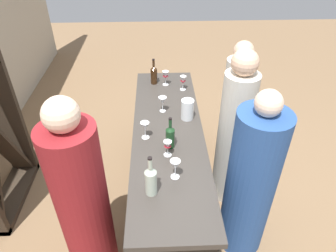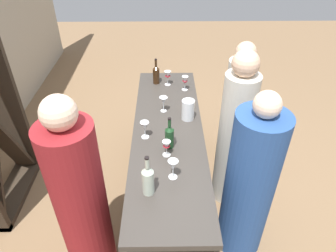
{
  "view_description": "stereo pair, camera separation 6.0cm",
  "coord_description": "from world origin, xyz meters",
  "px_view_note": "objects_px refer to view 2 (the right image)",
  "views": [
    {
      "loc": [
        -2.18,
        0.09,
        2.55
      ],
      "look_at": [
        0.0,
        0.0,
        0.96
      ],
      "focal_mm": 32.89,
      "sensor_mm": 36.0,
      "label": 1
    },
    {
      "loc": [
        -2.18,
        0.03,
        2.55
      ],
      "look_at": [
        0.0,
        0.0,
        0.96
      ],
      "focal_mm": 32.89,
      "sensor_mm": 36.0,
      "label": 2
    }
  ],
  "objects_px": {
    "wine_glass_far_center": "(163,101)",
    "person_left_guest": "(234,137)",
    "water_pitcher": "(188,110)",
    "person_server_behind": "(81,201)",
    "wine_glass_near_right": "(168,76)",
    "wine_bottle_leftmost_clear_pale": "(148,180)",
    "wine_glass_near_left": "(185,81)",
    "person_right_guest": "(249,186)",
    "wine_glass_near_center": "(173,166)",
    "wine_glass_far_left": "(167,146)",
    "wine_bottle_second_left_olive_green": "(169,136)",
    "wine_bottle_center_amber_brown": "(156,74)",
    "person_center_guest": "(237,112)",
    "wine_glass_far_right": "(145,126)"
  },
  "relations": [
    {
      "from": "person_right_guest",
      "to": "wine_glass_near_left",
      "type": "bearing_deg",
      "value": -66.89
    },
    {
      "from": "wine_bottle_second_left_olive_green",
      "to": "person_center_guest",
      "type": "bearing_deg",
      "value": -42.01
    },
    {
      "from": "wine_glass_near_left",
      "to": "water_pitcher",
      "type": "distance_m",
      "value": 0.54
    },
    {
      "from": "wine_bottle_second_left_olive_green",
      "to": "wine_glass_far_left",
      "type": "bearing_deg",
      "value": 166.76
    },
    {
      "from": "wine_glass_near_right",
      "to": "wine_bottle_leftmost_clear_pale",
      "type": "bearing_deg",
      "value": 174.38
    },
    {
      "from": "wine_bottle_center_amber_brown",
      "to": "wine_glass_near_center",
      "type": "relative_size",
      "value": 1.8
    },
    {
      "from": "person_center_guest",
      "to": "person_left_guest",
      "type": "bearing_deg",
      "value": 61.59
    },
    {
      "from": "water_pitcher",
      "to": "person_right_guest",
      "type": "xyz_separation_m",
      "value": [
        -0.68,
        -0.45,
        -0.28
      ]
    },
    {
      "from": "wine_glass_far_right",
      "to": "person_right_guest",
      "type": "height_order",
      "value": "person_right_guest"
    },
    {
      "from": "wine_bottle_center_amber_brown",
      "to": "wine_glass_far_center",
      "type": "relative_size",
      "value": 1.87
    },
    {
      "from": "wine_glass_far_left",
      "to": "person_center_guest",
      "type": "xyz_separation_m",
      "value": [
        0.94,
        -0.78,
        -0.31
      ]
    },
    {
      "from": "wine_glass_far_right",
      "to": "wine_glass_far_center",
      "type": "bearing_deg",
      "value": -21.3
    },
    {
      "from": "wine_glass_near_right",
      "to": "water_pitcher",
      "type": "xyz_separation_m",
      "value": [
        -0.66,
        -0.18,
        -0.02
      ]
    },
    {
      "from": "wine_bottle_second_left_olive_green",
      "to": "wine_glass_far_right",
      "type": "distance_m",
      "value": 0.24
    },
    {
      "from": "wine_glass_near_center",
      "to": "wine_glass_near_right",
      "type": "relative_size",
      "value": 0.99
    },
    {
      "from": "wine_bottle_second_left_olive_green",
      "to": "wine_glass_near_right",
      "type": "xyz_separation_m",
      "value": [
        1.07,
        0.0,
        0.0
      ]
    },
    {
      "from": "wine_glass_far_center",
      "to": "wine_glass_near_center",
      "type": "bearing_deg",
      "value": -175.67
    },
    {
      "from": "wine_bottle_second_left_olive_green",
      "to": "water_pitcher",
      "type": "xyz_separation_m",
      "value": [
        0.41,
        -0.18,
        -0.01
      ]
    },
    {
      "from": "wine_bottle_leftmost_clear_pale",
      "to": "wine_glass_near_left",
      "type": "distance_m",
      "value": 1.48
    },
    {
      "from": "wine_glass_far_right",
      "to": "wine_glass_near_left",
      "type": "bearing_deg",
      "value": -25.32
    },
    {
      "from": "person_left_guest",
      "to": "water_pitcher",
      "type": "bearing_deg",
      "value": -10.39
    },
    {
      "from": "wine_glass_near_left",
      "to": "person_left_guest",
      "type": "distance_m",
      "value": 0.82
    },
    {
      "from": "wine_glass_near_right",
      "to": "wine_glass_far_center",
      "type": "xyz_separation_m",
      "value": [
        -0.53,
        0.05,
        0.0
      ]
    },
    {
      "from": "wine_glass_far_right",
      "to": "wine_bottle_leftmost_clear_pale",
      "type": "bearing_deg",
      "value": -175.23
    },
    {
      "from": "water_pitcher",
      "to": "person_server_behind",
      "type": "relative_size",
      "value": 0.12
    },
    {
      "from": "water_pitcher",
      "to": "person_server_behind",
      "type": "height_order",
      "value": "person_server_behind"
    },
    {
      "from": "wine_glass_far_left",
      "to": "wine_bottle_center_amber_brown",
      "type": "bearing_deg",
      "value": 4.8
    },
    {
      "from": "wine_bottle_second_left_olive_green",
      "to": "person_center_guest",
      "type": "relative_size",
      "value": 0.19
    },
    {
      "from": "wine_bottle_leftmost_clear_pale",
      "to": "wine_glass_far_right",
      "type": "bearing_deg",
      "value": 4.77
    },
    {
      "from": "person_right_guest",
      "to": "wine_glass_near_center",
      "type": "bearing_deg",
      "value": 10.01
    },
    {
      "from": "wine_glass_far_right",
      "to": "person_server_behind",
      "type": "xyz_separation_m",
      "value": [
        -0.58,
        0.46,
        -0.26
      ]
    },
    {
      "from": "water_pitcher",
      "to": "person_center_guest",
      "type": "height_order",
      "value": "person_center_guest"
    },
    {
      "from": "wine_bottle_leftmost_clear_pale",
      "to": "person_center_guest",
      "type": "distance_m",
      "value": 1.64
    },
    {
      "from": "wine_bottle_center_amber_brown",
      "to": "wine_glass_near_left",
      "type": "xyz_separation_m",
      "value": [
        -0.16,
        -0.31,
        -0.0
      ]
    },
    {
      "from": "wine_bottle_second_left_olive_green",
      "to": "wine_bottle_center_amber_brown",
      "type": "xyz_separation_m",
      "value": [
        1.11,
        0.13,
        0.0
      ]
    },
    {
      "from": "wine_glass_near_left",
      "to": "person_right_guest",
      "type": "distance_m",
      "value": 1.34
    },
    {
      "from": "wine_glass_far_center",
      "to": "person_left_guest",
      "type": "height_order",
      "value": "person_left_guest"
    },
    {
      "from": "wine_glass_near_left",
      "to": "water_pitcher",
      "type": "relative_size",
      "value": 0.83
    },
    {
      "from": "person_right_guest",
      "to": "person_server_behind",
      "type": "xyz_separation_m",
      "value": [
        -0.17,
        1.3,
        0.04
      ]
    },
    {
      "from": "wine_bottle_second_left_olive_green",
      "to": "person_left_guest",
      "type": "bearing_deg",
      "value": -64.7
    },
    {
      "from": "wine_bottle_second_left_olive_green",
      "to": "wine_glass_far_left",
      "type": "relative_size",
      "value": 2.07
    },
    {
      "from": "wine_glass_near_center",
      "to": "person_center_guest",
      "type": "relative_size",
      "value": 0.11
    },
    {
      "from": "wine_glass_far_left",
      "to": "wine_glass_far_center",
      "type": "bearing_deg",
      "value": 2.03
    },
    {
      "from": "wine_glass_near_right",
      "to": "person_center_guest",
      "type": "relative_size",
      "value": 0.11
    },
    {
      "from": "wine_glass_near_left",
      "to": "person_left_guest",
      "type": "height_order",
      "value": "person_left_guest"
    },
    {
      "from": "wine_glass_near_left",
      "to": "wine_glass_near_right",
      "type": "height_order",
      "value": "wine_glass_near_right"
    },
    {
      "from": "wine_bottle_second_left_olive_green",
      "to": "water_pitcher",
      "type": "distance_m",
      "value": 0.44
    },
    {
      "from": "wine_glass_near_left",
      "to": "person_server_behind",
      "type": "xyz_separation_m",
      "value": [
        -1.4,
        0.85,
        -0.25
      ]
    },
    {
      "from": "wine_bottle_leftmost_clear_pale",
      "to": "person_center_guest",
      "type": "bearing_deg",
      "value": -34.28
    },
    {
      "from": "wine_bottle_center_amber_brown",
      "to": "person_left_guest",
      "type": "relative_size",
      "value": 0.18
    }
  ]
}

